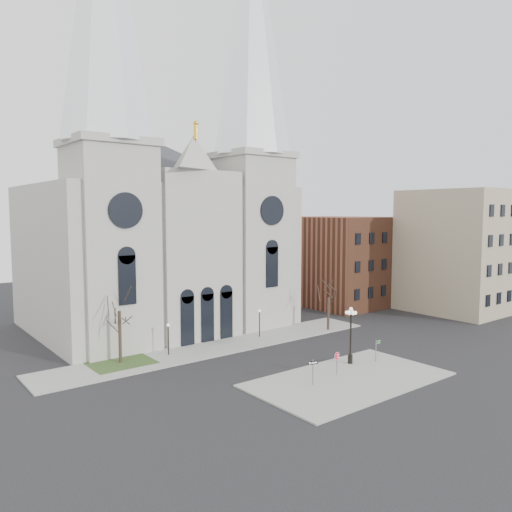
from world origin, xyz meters
TOP-DOWN VIEW (x-y plane):
  - ground at (0.00, 0.00)m, footprint 160.00×160.00m
  - sidewalk_near at (3.00, -5.00)m, footprint 18.00×10.00m
  - sidewalk_far at (0.00, 11.00)m, footprint 40.00×6.00m
  - grass_patch at (-11.00, 12.00)m, footprint 6.00×5.00m
  - cathedral at (0.00, 22.86)m, footprint 33.00×26.66m
  - bg_building_brick at (30.00, 22.00)m, footprint 14.00×18.00m
  - bg_building_tan at (38.00, 6.00)m, footprint 10.00×14.00m
  - tree_left at (-11.00, 12.00)m, footprint 3.20×3.20m
  - tree_right at (15.00, 9.00)m, footprint 3.20×3.20m
  - ped_lamp_left at (-6.00, 11.50)m, footprint 0.32×0.32m
  - ped_lamp_right at (6.00, 11.50)m, footprint 0.32×0.32m
  - stop_sign at (2.96, -3.58)m, footprint 0.74×0.24m
  - globe_lamp at (6.52, -2.06)m, footprint 1.57×1.57m
  - one_way_sign at (-0.58, -4.11)m, footprint 0.93×0.28m
  - street_name_sign at (9.04, -3.22)m, footprint 0.70×0.09m

SIDE VIEW (x-z plane):
  - ground at x=0.00m, z-range 0.00..0.00m
  - sidewalk_near at x=3.00m, z-range 0.00..0.14m
  - sidewalk_far at x=0.00m, z-range 0.00..0.14m
  - grass_patch at x=-11.00m, z-range 0.00..0.18m
  - street_name_sign at x=9.04m, z-range 0.34..2.51m
  - one_way_sign at x=-0.58m, z-range 0.52..2.70m
  - stop_sign at x=2.96m, z-range 0.61..2.73m
  - ped_lamp_left at x=-6.00m, z-range 0.70..3.96m
  - ped_lamp_right at x=6.00m, z-range 0.70..3.96m
  - globe_lamp at x=6.52m, z-range 0.85..6.40m
  - tree_right at x=15.00m, z-range 1.47..7.47m
  - tree_left at x=-11.00m, z-range 1.83..9.33m
  - bg_building_brick at x=30.00m, z-range 0.00..14.00m
  - bg_building_tan at x=38.00m, z-range 0.00..18.00m
  - cathedral at x=0.00m, z-range -8.52..45.48m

